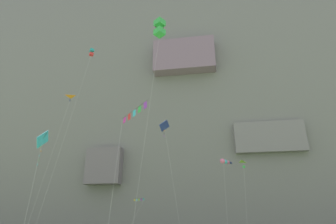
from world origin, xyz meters
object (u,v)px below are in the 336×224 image
kite_delta_upper_right (69,106)px  kite_box_mid_left (91,54)px  kite_box_front_field (160,28)px  kite_diamond_low_center (42,141)px  kite_banner_upper_mid (133,116)px  kite_delta_high_left (247,168)px  kite_diamond_near_cliff (165,128)px  kite_banner_far_left (137,205)px  kite_windsock_upper_left (225,162)px

kite_delta_upper_right → kite_box_mid_left: size_ratio=0.71×
kite_box_front_field → kite_box_mid_left: bearing=146.5°
kite_diamond_low_center → kite_banner_upper_mid: bearing=-16.7°
kite_delta_upper_right → kite_delta_high_left: kite_delta_upper_right is taller
kite_delta_high_left → kite_diamond_near_cliff: bearing=-161.2°
kite_diamond_low_center → kite_box_front_field: kite_box_front_field is taller
kite_box_front_field → kite_banner_far_left: bearing=110.3°
kite_banner_upper_mid → kite_box_mid_left: kite_box_mid_left is taller
kite_diamond_near_cliff → kite_delta_upper_right: 15.76m
kite_windsock_upper_left → kite_delta_high_left: (3.20, 1.37, -0.70)m
kite_diamond_low_center → kite_delta_high_left: size_ratio=1.17×
kite_windsock_upper_left → kite_box_front_field: bearing=-117.8°
kite_banner_far_left → kite_box_front_field: 28.65m
kite_banner_far_left → kite_delta_upper_right: (-9.20, -9.89, 14.29)m
kite_banner_far_left → kite_delta_high_left: (17.90, -3.85, 4.96)m
kite_windsock_upper_left → kite_diamond_low_center: (-21.46, -13.18, 0.33)m
kite_windsock_upper_left → kite_banner_far_left: kite_windsock_upper_left is taller
kite_delta_upper_right → kite_box_mid_left: (3.07, -0.75, 9.12)m
kite_delta_upper_right → kite_banner_far_left: bearing=47.1°
kite_box_mid_left → kite_box_front_field: bearing=-33.5°
kite_delta_high_left → kite_banner_upper_mid: bearing=-125.1°
kite_banner_upper_mid → kite_delta_upper_right: 20.11m
kite_box_mid_left → kite_diamond_near_cliff: bearing=12.7°
kite_diamond_low_center → kite_delta_high_left: kite_diamond_low_center is taller
kite_diamond_low_center → kite_box_mid_left: (0.63, 7.76, 17.42)m
kite_diamond_near_cliff → kite_box_mid_left: kite_box_mid_left is taller
kite_box_front_field → kite_banner_upper_mid: bearing=-129.0°
kite_diamond_near_cliff → kite_box_mid_left: bearing=-167.3°
kite_windsock_upper_left → kite_delta_high_left: size_ratio=1.07×
kite_diamond_low_center → kite_banner_upper_mid: kite_banner_upper_mid is taller
kite_windsock_upper_left → kite_box_mid_left: (-20.83, -5.42, 17.75)m
kite_windsock_upper_left → kite_diamond_near_cliff: bearing=-162.9°
kite_banner_far_left → kite_banner_upper_mid: size_ratio=0.54×
kite_delta_high_left → kite_box_mid_left: bearing=-164.2°
kite_windsock_upper_left → kite_diamond_near_cliff: size_ratio=0.69×
kite_diamond_low_center → kite_delta_high_left: (24.66, 14.55, -1.03)m
kite_windsock_upper_left → kite_box_front_field: 21.40m
kite_banner_far_left → kite_box_front_field: size_ratio=0.28×
kite_delta_upper_right → kite_diamond_near_cliff: bearing=7.4°
kite_box_front_field → kite_banner_upper_mid: kite_box_front_field is taller
kite_banner_upper_mid → kite_delta_high_left: bearing=54.9°
kite_diamond_low_center → kite_banner_far_left: bearing=69.8°
kite_diamond_near_cliff → kite_delta_high_left: (11.94, 4.06, -5.52)m
kite_banner_far_left → kite_diamond_near_cliff: kite_diamond_near_cliff is taller
kite_windsock_upper_left → kite_banner_far_left: 16.59m
kite_banner_far_left → kite_box_mid_left: size_ratio=0.25×
kite_delta_high_left → kite_windsock_upper_left: bearing=-156.8°
kite_banner_far_left → kite_banner_upper_mid: kite_banner_upper_mid is taller
kite_banner_far_left → kite_delta_upper_right: 19.67m
kite_box_mid_left → kite_delta_high_left: size_ratio=2.57×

